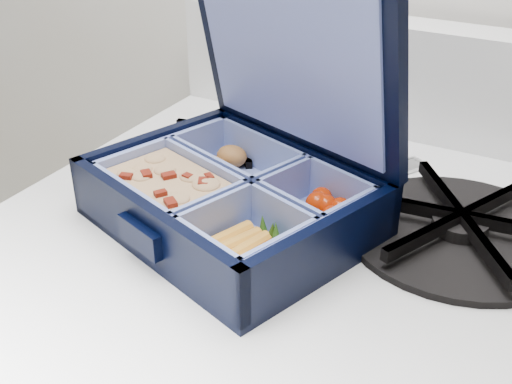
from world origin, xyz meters
The scene contains 4 objects.
bento_box centered at (-0.48, 1.67, 0.84)m, with size 0.23×0.18×0.06m, color black, non-canonical shape.
burner_grate centered at (-0.29, 1.75, 0.83)m, with size 0.20×0.20×0.03m, color black.
burner_grate_rear centered at (-0.55, 1.82, 0.83)m, with size 0.16×0.16×0.02m, color black.
fork centered at (-0.41, 1.79, 0.82)m, with size 0.02×0.16×0.01m, color #B5B5B5, non-canonical shape.
Camera 1 is at (-0.22, 1.25, 1.13)m, focal length 45.00 mm.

